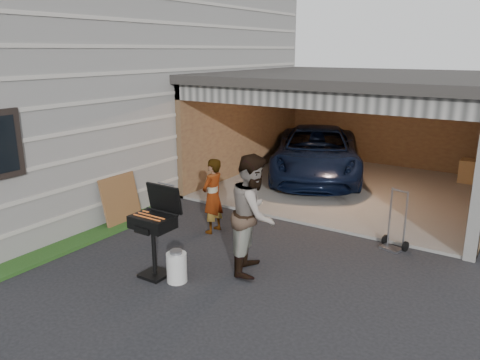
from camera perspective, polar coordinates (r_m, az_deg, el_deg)
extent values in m
plane|color=black|center=(7.41, -10.42, -12.30)|extent=(80.00, 80.00, 0.00)
cube|color=#474744|center=(13.73, -17.97, 11.99)|extent=(7.00, 11.00, 5.50)
cube|color=#193814|center=(8.50, -26.52, -9.78)|extent=(0.50, 8.00, 0.06)
cube|color=#605E59|center=(12.30, 13.51, -0.93)|extent=(6.50, 6.00, 0.06)
cube|color=#462D20|center=(14.76, 17.77, 6.73)|extent=(6.50, 0.15, 2.70)
cube|color=#462D20|center=(13.37, 0.94, 6.61)|extent=(0.15, 6.00, 2.70)
cube|color=#2D2B28|center=(11.84, 14.37, 12.04)|extent=(6.80, 6.30, 0.20)
cube|color=#474744|center=(9.16, 8.13, 9.70)|extent=(6.50, 0.16, 0.36)
cube|color=beige|center=(10.26, 11.12, 10.75)|extent=(6.00, 2.40, 0.06)
cube|color=#474744|center=(8.51, 27.25, -0.36)|extent=(0.20, 0.18, 2.70)
cube|color=brown|center=(15.16, 7.38, 3.56)|extent=(0.60, 0.50, 0.50)
cube|color=brown|center=(15.07, 7.45, 5.32)|extent=(0.50, 0.45, 0.45)
cube|color=brown|center=(13.70, 26.33, 0.97)|extent=(0.55, 0.50, 0.60)
imported|color=black|center=(12.93, 9.29, 3.06)|extent=(3.97, 5.35, 1.35)
imported|color=#CAE7FF|center=(8.98, -3.35, -1.95)|extent=(0.35, 0.54, 1.46)
imported|color=#4F301F|center=(7.34, 1.64, -4.15)|extent=(1.01, 1.13, 1.91)
cube|color=black|center=(7.63, -10.29, -11.24)|extent=(0.41, 0.41, 0.05)
cylinder|color=black|center=(7.45, -10.44, -8.40)|extent=(0.07, 0.07, 0.82)
cube|color=black|center=(7.28, -10.62, -5.03)|extent=(0.64, 0.45, 0.19)
cube|color=#59595B|center=(7.25, -10.65, -4.42)|extent=(0.58, 0.39, 0.01)
cube|color=black|center=(7.37, -9.23, -2.21)|extent=(0.64, 0.12, 0.45)
cylinder|color=silver|center=(7.32, -7.72, -10.52)|extent=(0.40, 0.40, 0.47)
cube|color=brown|center=(9.79, -14.33, -2.37)|extent=(0.25, 0.91, 1.00)
cube|color=slate|center=(8.84, 17.92, -7.93)|extent=(0.41, 0.32, 0.04)
cylinder|color=black|center=(9.01, 17.29, -6.94)|extent=(0.09, 0.19, 0.18)
cylinder|color=black|center=(8.82, 19.51, -7.64)|extent=(0.09, 0.19, 0.18)
cylinder|color=slate|center=(8.82, 17.81, -4.21)|extent=(0.03, 0.03, 1.07)
cylinder|color=slate|center=(8.68, 19.50, -4.69)|extent=(0.03, 0.03, 1.07)
cylinder|color=slate|center=(8.60, 18.94, -1.25)|extent=(0.30, 0.12, 0.03)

